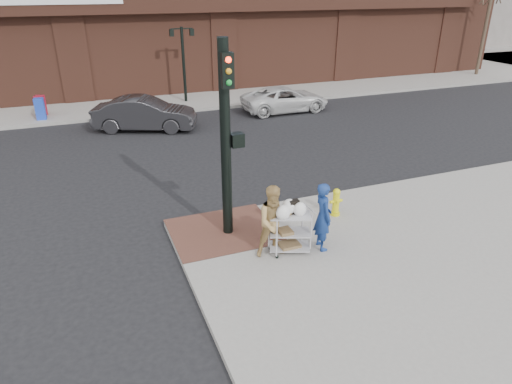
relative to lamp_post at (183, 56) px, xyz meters
name	(u,v)px	position (x,y,z in m)	size (l,w,h in m)	color
ground	(256,247)	(-2.00, -16.00, -2.62)	(220.00, 220.00, 0.00)	black
sidewalk_far	(255,55)	(10.50, 16.00, -2.54)	(65.00, 36.00, 0.15)	gray
brick_curb_ramp	(224,230)	(-2.60, -15.10, -2.46)	(2.80, 2.40, 0.01)	#542D27
lamp_post	(183,56)	(0.00, 0.00, 0.00)	(1.32, 0.22, 4.00)	black
traffic_signal_pole	(227,136)	(-2.48, -15.23, 0.21)	(0.61, 0.51, 5.00)	black
woman_blue	(323,216)	(-0.56, -16.81, -1.59)	(0.64, 0.42, 1.76)	navy
pedestrian_tan	(275,222)	(-1.80, -16.68, -1.56)	(0.89, 0.69, 1.82)	tan
sedan_dark	(145,114)	(-2.96, -4.36, -1.85)	(1.62, 4.64, 1.53)	black
minivan_white	(285,99)	(4.53, -3.62, -1.97)	(2.14, 4.65, 1.29)	silver
utility_cart	(290,229)	(-1.38, -16.66, -1.85)	(1.11, 0.86, 1.36)	#A8A8AD
fire_hydrant	(336,202)	(0.69, -15.38, -2.05)	(0.39, 0.27, 0.82)	yellow
newsbox_red	(41,106)	(-7.52, -0.43, -1.96)	(0.42, 0.38, 1.01)	maroon
newsbox_blue	(40,109)	(-7.52, -1.18, -1.95)	(0.44, 0.40, 1.04)	#1D3FBD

